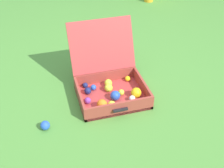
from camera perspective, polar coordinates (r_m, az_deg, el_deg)
The scene contains 3 objects.
ground_plane at distance 2.36m, azimuth -2.15°, elevation -2.49°, with size 16.00×16.00×0.00m, color #4C8C38.
open_suitcase at distance 2.34m, azimuth -0.52°, elevation 0.49°, with size 0.53×0.63×0.51m.
stray_ball_on_grass at distance 2.13m, azimuth -12.80°, elevation -7.80°, with size 0.07×0.07×0.07m, color blue.
Camera 1 is at (-0.41, -1.78, 1.50)m, focal length 47.33 mm.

